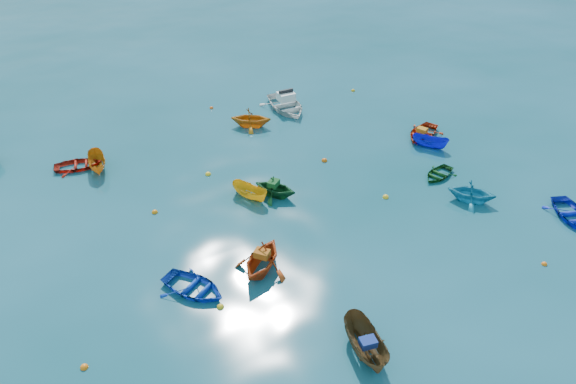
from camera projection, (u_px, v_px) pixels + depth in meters
ground at (334, 245)px, 29.32m from camera, size 160.00×160.00×0.00m
dinghy_blue_sw at (194, 291)px, 26.48m from camera, size 3.71×4.03×0.68m
sampan_brown_mid at (365, 353)px, 23.44m from camera, size 1.89×3.50×1.28m
dinghy_blue_se at (572, 218)px, 31.26m from camera, size 3.54×4.07×0.70m
dinghy_orange_w at (262, 270)px, 27.71m from camera, size 4.18×4.12×1.67m
sampan_yellow_mid at (250, 198)px, 32.94m from camera, size 1.90×2.72×0.99m
dinghy_green_e at (438, 176)px, 34.91m from camera, size 2.92×2.46×0.52m
dinghy_cyan_se at (470, 201)px, 32.68m from camera, size 3.56×3.59×1.43m
dinghy_red_nw at (79, 168)px, 35.75m from camera, size 3.32×2.69×0.61m
sampan_orange_n at (99, 169)px, 35.64m from camera, size 1.44×2.92×1.08m
dinghy_green_n at (275, 196)px, 33.12m from camera, size 3.31×3.39×1.36m
dinghy_red_ne at (422, 136)px, 39.29m from camera, size 3.96×3.51×0.68m
sampan_blue_far at (429, 147)px, 37.99m from camera, size 2.21×2.54×0.95m
dinghy_orange_far at (251, 126)px, 40.50m from camera, size 3.77×3.66×1.51m
motorboat_white at (286, 109)px, 42.84m from camera, size 3.44×4.65×1.53m
tarp_blue_a at (368, 342)px, 22.87m from camera, size 0.76×0.63×0.32m
tarp_orange_a at (262, 254)px, 27.19m from camera, size 0.88×0.90×0.35m
tarp_green_b at (273, 183)px, 32.68m from camera, size 0.88×0.84×0.34m
tarp_orange_b at (422, 130)px, 38.95m from camera, size 0.73×0.81×0.32m
buoy_or_a at (84, 368)px, 22.81m from camera, size 0.33×0.33×0.33m
buoy_ye_a at (220, 307)px, 25.61m from camera, size 0.34×0.34×0.34m
buoy_or_b at (544, 264)px, 28.05m from camera, size 0.29×0.29×0.29m
buoy_or_c at (155, 213)px, 31.71m from camera, size 0.35×0.35×0.35m
buoy_ye_c at (386, 197)px, 32.97m from camera, size 0.37×0.37×0.37m
buoy_or_d at (324, 161)px, 36.45m from camera, size 0.39×0.39×0.39m
buoy_ye_d at (208, 175)px, 35.06m from camera, size 0.36×0.36×0.36m
buoy_or_e at (211, 108)px, 43.01m from camera, size 0.30×0.30×0.30m
buoy_ye_e at (353, 91)px, 45.72m from camera, size 0.32×0.32×0.32m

